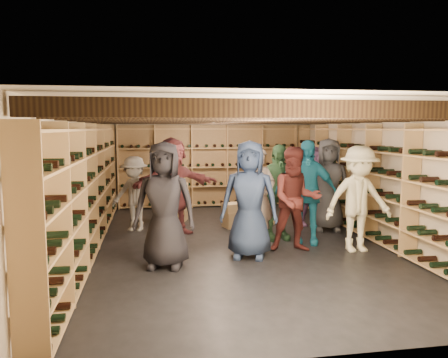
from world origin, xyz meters
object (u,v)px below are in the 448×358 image
person_0 (164,205)px  person_12 (328,185)px  crate_stack_right (235,215)px  person_9 (135,194)px  crate_stack_left (176,202)px  person_4 (306,192)px  crate_loose (261,220)px  person_5 (173,186)px  person_3 (358,199)px  person_10 (277,192)px  person_7 (259,198)px  person_8 (296,199)px  person_6 (249,200)px  person_11 (311,185)px

person_0 → person_12: size_ratio=1.01×
crate_stack_right → person_9: (-2.06, -0.00, 0.50)m
crate_stack_left → person_4: person_4 is taller
crate_loose → person_5: (-1.93, -0.61, 0.87)m
person_4 → person_5: bearing=171.7°
person_3 → person_12: person_12 is taller
person_0 → person_9: person_0 is taller
person_10 → person_4: bearing=-45.1°
person_7 → person_8: (0.58, -0.25, 0.00)m
person_8 → person_10: size_ratio=0.99×
crate_stack_right → crate_stack_left: bearing=145.3°
crate_loose → person_9: person_9 is taller
person_6 → person_12: bearing=56.8°
crate_stack_left → person_0: 3.33m
person_4 → person_7: size_ratio=1.06×
person_3 → person_7: size_ratio=1.01×
crate_loose → person_10: (-0.05, -1.33, 0.81)m
crate_stack_right → person_7: (0.08, -1.69, 0.63)m
crate_loose → person_11: 1.32m
person_0 → person_5: 2.02m
crate_stack_right → crate_loose: crate_stack_right is taller
person_7 → person_12: bearing=14.9°
person_6 → person_4: bearing=47.6°
person_3 → person_11: (-0.02, 2.12, -0.03)m
person_8 → person_9: bearing=152.2°
crate_stack_right → person_3: (1.70, -2.12, 0.64)m
person_0 → person_3: 3.25m
person_5 → person_10: person_5 is taller
person_3 → person_9: person_3 is taller
person_5 → person_11: 3.01m
person_10 → crate_stack_left: bearing=126.8°
person_11 → person_5: bearing=165.3°
crate_loose → person_5: size_ratio=0.26×
crate_stack_right → person_7: person_7 is taller
person_4 → person_6: size_ratio=0.99×
person_11 → person_6: bearing=-153.7°
person_4 → person_5: (-2.30, 1.07, 0.02)m
person_6 → person_0: bearing=-150.2°
person_6 → person_3: bearing=19.6°
crate_loose → person_10: person_10 is taller
person_0 → person_6: 1.38m
crate_stack_left → person_9: 1.24m
person_10 → person_0: bearing=-153.6°
person_0 → person_11: person_0 is taller
crate_stack_right → person_5: person_5 is taller
person_5 → person_4: bearing=-47.4°
person_0 → person_9: bearing=115.3°
person_3 → person_5: (-3.00, 1.69, 0.06)m
person_4 → person_10: person_4 is taller
person_9 → person_5: bearing=-5.5°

